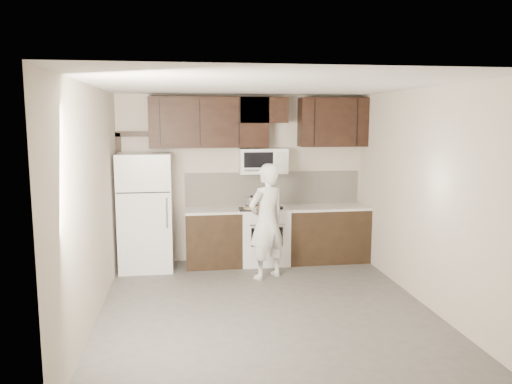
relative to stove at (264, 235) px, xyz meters
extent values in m
plane|color=#4E4C49|center=(-0.30, -1.94, -0.46)|extent=(4.50, 4.50, 0.00)
plane|color=beige|center=(-0.30, 0.31, 0.89)|extent=(4.00, 0.00, 4.00)
plane|color=white|center=(-0.30, -1.94, 2.24)|extent=(4.50, 4.50, 0.00)
cube|color=black|center=(-0.81, 0.00, -0.03)|extent=(0.87, 0.62, 0.87)
cube|color=black|center=(1.04, 0.00, -0.03)|extent=(1.32, 0.62, 0.87)
cube|color=silver|center=(-0.81, 0.00, 0.43)|extent=(0.87, 0.64, 0.04)
cube|color=silver|center=(1.04, 0.00, 0.43)|extent=(1.32, 0.64, 0.04)
cube|color=white|center=(0.00, 0.00, -0.02)|extent=(0.76, 0.62, 0.89)
cube|color=white|center=(0.00, 0.00, 0.44)|extent=(0.76, 0.62, 0.02)
cube|color=black|center=(0.00, -0.30, 0.04)|extent=(0.50, 0.01, 0.30)
cylinder|color=silver|center=(0.00, -0.34, 0.24)|extent=(0.55, 0.02, 0.02)
cylinder|color=black|center=(-0.18, -0.15, 0.46)|extent=(0.20, 0.20, 0.03)
cylinder|color=black|center=(0.18, -0.15, 0.46)|extent=(0.20, 0.20, 0.03)
cylinder|color=black|center=(-0.18, 0.15, 0.46)|extent=(0.20, 0.20, 0.03)
cylinder|color=black|center=(0.18, 0.15, 0.46)|extent=(0.20, 0.20, 0.03)
cube|color=beige|center=(0.20, 0.30, 0.72)|extent=(2.90, 0.02, 0.54)
cube|color=black|center=(-0.85, 0.14, 1.80)|extent=(1.85, 0.35, 0.78)
cube|color=black|center=(1.15, 0.14, 1.80)|extent=(1.10, 0.35, 0.78)
cube|color=black|center=(0.00, 0.14, 1.99)|extent=(0.76, 0.35, 0.40)
cube|color=white|center=(0.00, 0.12, 1.19)|extent=(0.76, 0.38, 0.40)
cube|color=black|center=(-0.10, -0.07, 1.22)|extent=(0.46, 0.01, 0.24)
cube|color=silver|center=(0.26, -0.07, 1.22)|extent=(0.18, 0.01, 0.24)
cylinder|color=silver|center=(-0.10, -0.10, 1.06)|extent=(0.46, 0.02, 0.02)
cube|color=white|center=(-1.85, -0.05, 0.44)|extent=(0.80, 0.72, 1.80)
cube|color=black|center=(-1.85, -0.41, 0.79)|extent=(0.77, 0.01, 0.02)
cylinder|color=silver|center=(-1.52, -0.44, 0.49)|extent=(0.03, 0.03, 0.45)
cube|color=black|center=(-2.26, 0.27, 0.59)|extent=(0.08, 0.08, 2.10)
cube|color=black|center=(-2.05, 0.27, 1.62)|extent=(0.50, 0.08, 0.08)
cylinder|color=silver|center=(-0.18, 0.15, 0.52)|extent=(0.19, 0.19, 0.15)
sphere|color=black|center=(-0.18, 0.15, 0.61)|extent=(0.04, 0.04, 0.04)
cylinder|color=black|center=(-0.04, 0.20, 0.55)|extent=(0.18, 0.08, 0.02)
cube|color=black|center=(-0.21, -0.17, 0.46)|extent=(0.43, 0.33, 0.02)
cylinder|color=#CBB688|center=(-0.21, -0.17, 0.48)|extent=(0.29, 0.29, 0.02)
imported|color=silver|center=(-0.09, -0.77, 0.38)|extent=(0.73, 0.65, 1.69)
camera|label=1|loc=(-1.26, -7.75, 1.85)|focal=35.00mm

